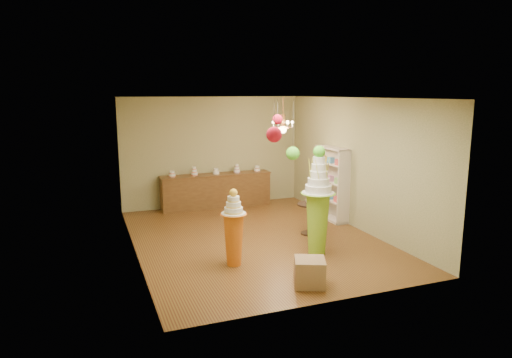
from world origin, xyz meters
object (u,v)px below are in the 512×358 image
object	(u,v)px
pedestal_orange	(234,233)
round_table	(309,214)
sideboard	(216,190)
pedestal_green	(318,210)

from	to	relation	value
pedestal_orange	round_table	size ratio (longest dim) A/B	2.04
pedestal_orange	sideboard	world-z (taller)	pedestal_orange
pedestal_green	pedestal_orange	distance (m)	1.72
sideboard	round_table	bearing A→B (deg)	-68.13
pedestal_orange	sideboard	bearing A→B (deg)	78.24
sideboard	pedestal_orange	bearing A→B (deg)	-101.76
pedestal_green	round_table	world-z (taller)	pedestal_green
round_table	pedestal_orange	bearing A→B (deg)	-151.61
sideboard	pedestal_green	bearing A→B (deg)	-79.40
pedestal_green	pedestal_orange	size ratio (longest dim) A/B	1.50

